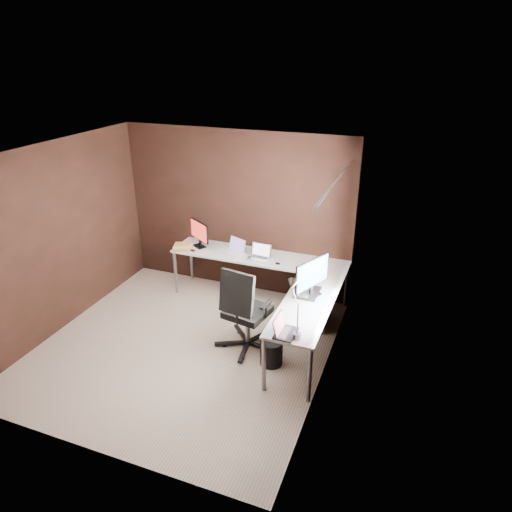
# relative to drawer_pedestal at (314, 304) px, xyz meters

# --- Properties ---
(room) EXTENTS (3.60, 3.60, 2.50)m
(room) POSITION_rel_drawer_pedestal_xyz_m (-1.09, -1.08, 0.98)
(room) COLOR beige
(room) RESTS_ON ground
(desk) EXTENTS (2.65, 2.25, 0.73)m
(desk) POSITION_rel_drawer_pedestal_xyz_m (-0.59, -0.11, 0.38)
(desk) COLOR silver
(desk) RESTS_ON ground
(drawer_pedestal) EXTENTS (0.42, 0.50, 0.60)m
(drawer_pedestal) POSITION_rel_drawer_pedestal_xyz_m (0.00, 0.00, 0.00)
(drawer_pedestal) COLOR silver
(drawer_pedestal) RESTS_ON ground
(monitor_left) EXTENTS (0.41, 0.27, 0.41)m
(monitor_left) POSITION_rel_drawer_pedestal_xyz_m (-1.93, 0.36, 0.66)
(monitor_left) COLOR black
(monitor_left) RESTS_ON desk
(monitor_right) EXTENTS (0.27, 0.56, 0.49)m
(monitor_right) POSITION_rel_drawer_pedestal_xyz_m (0.06, -0.52, 0.71)
(monitor_right) COLOR black
(monitor_right) RESTS_ON desk
(laptop_white) EXTENTS (0.37, 0.32, 0.21)m
(laptop_white) POSITION_rel_drawer_pedestal_xyz_m (-1.33, 0.35, 0.48)
(laptop_white) COLOR silver
(laptop_white) RESTS_ON desk
(laptop_silver) EXTENTS (0.32, 0.24, 0.21)m
(laptop_silver) POSITION_rel_drawer_pedestal_xyz_m (-0.91, 0.29, 0.48)
(laptop_silver) COLOR silver
(laptop_silver) RESTS_ON desk
(laptop_black_big) EXTENTS (0.29, 0.40, 0.26)m
(laptop_black_big) POSITION_rel_drawer_pedestal_xyz_m (-0.03, -0.48, 0.49)
(laptop_black_big) COLOR black
(laptop_black_big) RESTS_ON desk
(laptop_black_small) EXTENTS (0.22, 0.31, 0.21)m
(laptop_black_small) POSITION_rel_drawer_pedestal_xyz_m (-0.01, -1.44, 0.48)
(laptop_black_small) COLOR black
(laptop_black_small) RESTS_ON desk
(book_stack) EXTENTS (0.31, 0.28, 0.09)m
(book_stack) POSITION_rel_drawer_pedestal_xyz_m (-2.12, 0.17, 0.47)
(book_stack) COLOR tan
(book_stack) RESTS_ON desk
(mouse_left) EXTENTS (0.10, 0.08, 0.03)m
(mouse_left) POSITION_rel_drawer_pedestal_xyz_m (-1.95, 0.15, 0.45)
(mouse_left) COLOR black
(mouse_left) RESTS_ON desk
(mouse_corner) EXTENTS (0.09, 0.07, 0.03)m
(mouse_corner) POSITION_rel_drawer_pedestal_xyz_m (-0.60, 0.17, 0.45)
(mouse_corner) COLOR black
(mouse_corner) RESTS_ON desk
(desk_lamp) EXTENTS (0.20, 0.24, 0.65)m
(desk_lamp) POSITION_rel_drawer_pedestal_xyz_m (0.08, -1.42, 0.84)
(desk_lamp) COLOR slate
(desk_lamp) RESTS_ON desk
(office_chair) EXTENTS (0.65, 0.66, 1.16)m
(office_chair) POSITION_rel_drawer_pedestal_xyz_m (-0.68, -0.87, 0.04)
(office_chair) COLOR black
(office_chair) RESTS_ON ground
(wastebasket) EXTENTS (0.30, 0.30, 0.32)m
(wastebasket) POSITION_rel_drawer_pedestal_xyz_m (-0.26, -1.08, -0.14)
(wastebasket) COLOR black
(wastebasket) RESTS_ON ground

